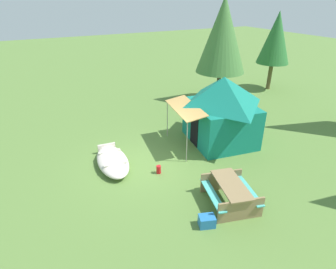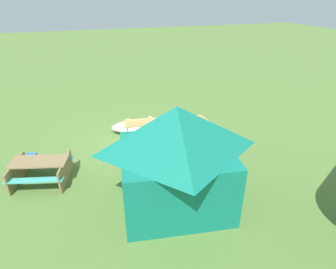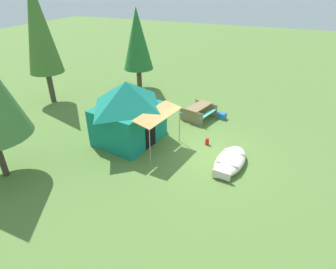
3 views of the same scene
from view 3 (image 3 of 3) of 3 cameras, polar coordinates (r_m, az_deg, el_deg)
name	(u,v)px [view 3 (image 3 of 3)]	position (r m, az deg, el deg)	size (l,w,h in m)	color
ground_plane	(203,153)	(13.14, 7.15, -3.65)	(80.00, 80.00, 0.00)	#597C38
beached_rowboat	(230,161)	(12.38, 12.41, -5.19)	(2.62, 1.37, 0.44)	silver
canvas_cabin_tent	(128,111)	(13.46, -8.09, 4.68)	(3.51, 3.96, 3.01)	#147A68
picnic_table	(199,110)	(16.13, 6.24, 4.86)	(2.04, 1.85, 0.77)	#8E734C
cooler_box	(222,116)	(16.42, 10.73, 3.75)	(0.47, 0.35, 0.34)	#256FB6
fuel_can	(207,142)	(13.72, 7.89, -1.41)	(0.18, 0.18, 0.31)	red
pine_tree_back_left	(38,26)	(18.86, -24.72, 19.30)	(2.04, 2.04, 7.43)	#433F31
pine_tree_back_right	(137,39)	(20.07, -6.20, 18.52)	(2.03, 2.03, 5.47)	#4F3C26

